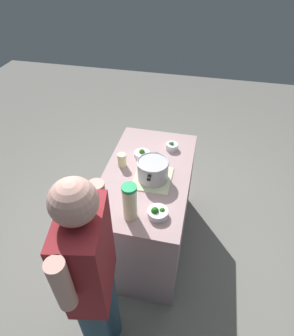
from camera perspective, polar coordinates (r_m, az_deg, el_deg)
ground_plane at (r=2.87m, az=-0.00°, el=-13.83°), size 8.00×8.00×0.00m
counter_slab at (r=2.54m, az=-0.00°, el=-8.21°), size 1.20×0.67×0.85m
dish_cloth at (r=2.18m, az=1.14°, el=-2.06°), size 0.31×0.28×0.01m
cooking_pot at (r=2.12m, az=1.17°, el=-0.33°), size 0.31×0.24×0.16m
lemonade_pitcher at (r=1.83m, az=-3.46°, el=-6.78°), size 0.10×0.10×0.27m
mason_jar at (r=2.27m, az=-5.01°, el=1.60°), size 0.07×0.07×0.11m
broccoli_bowl_front at (r=2.38m, az=-1.00°, el=2.84°), size 0.13×0.13×0.07m
broccoli_bowl_center at (r=1.91m, az=2.13°, el=-8.90°), size 0.14×0.14×0.08m
broccoli_bowl_back at (r=2.46m, az=4.97°, el=4.36°), size 0.10×0.10×0.07m
person_cook at (r=1.65m, az=-10.67°, el=-21.53°), size 0.50×0.26×1.62m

